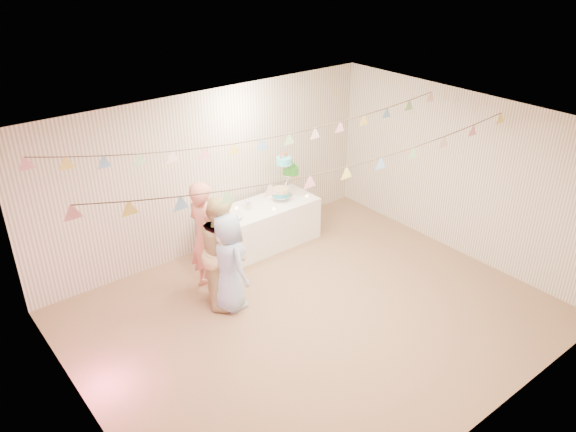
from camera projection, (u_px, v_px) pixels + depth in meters
floor at (313, 316)px, 7.62m from camera, size 6.00×6.00×0.00m
ceiling at (318, 133)px, 6.43m from camera, size 6.00×6.00×0.00m
back_wall at (210, 172)px, 8.76m from camera, size 6.00×6.00×0.00m
front_wall at (489, 333)px, 5.28m from camera, size 6.00×6.00×0.00m
left_wall at (79, 327)px, 5.36m from camera, size 5.00×5.00×0.00m
right_wall at (461, 174)px, 8.69m from camera, size 5.00×5.00×0.00m
table at (261, 226)px, 9.17m from camera, size 1.92×0.77×0.72m
cake_stand at (286, 174)px, 9.17m from camera, size 0.66×0.39×0.73m
cake_bottom at (281, 193)px, 9.17m from camera, size 0.31×0.31×0.15m
cake_middle at (291, 171)px, 9.33m from camera, size 0.27×0.27×0.22m
cake_top_tier at (284, 161)px, 8.99m from camera, size 0.25×0.25×0.19m
platter at (232, 215)px, 8.64m from camera, size 0.33×0.33×0.02m
posy at (249, 203)px, 8.88m from camera, size 0.14×0.14×0.16m
person_adult_a at (205, 237)px, 7.84m from camera, size 0.46×0.65×1.70m
person_adult_b at (223, 250)px, 7.61m from camera, size 0.93×0.98×1.60m
person_child at (229, 262)px, 7.52m from camera, size 0.48×0.71×1.43m
bunting_back at (262, 130)px, 7.31m from camera, size 5.60×1.10×0.40m
bunting_front at (329, 161)px, 6.42m from camera, size 5.60×0.90×0.36m
tealight_0 at (224, 223)px, 8.45m from camera, size 0.04×0.04×0.03m
tealight_1 at (236, 208)px, 8.93m from camera, size 0.04×0.04×0.03m
tealight_2 at (274, 209)px, 8.90m from camera, size 0.04×0.04×0.03m
tealight_3 at (270, 195)px, 9.35m from camera, size 0.04×0.04×0.03m
tealight_4 at (307, 196)px, 9.33m from camera, size 0.04×0.04×0.03m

